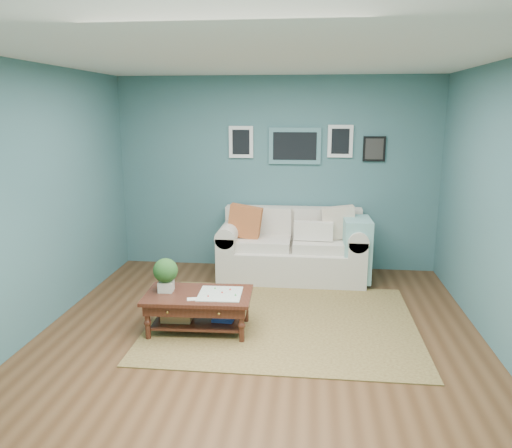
# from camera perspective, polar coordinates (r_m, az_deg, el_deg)

# --- Properties ---
(room_shell) EXTENTS (5.00, 5.02, 2.70)m
(room_shell) POSITION_cam_1_polar(r_m,az_deg,el_deg) (4.67, 0.35, 2.04)
(room_shell) COLOR brown
(room_shell) RESTS_ON ground
(area_rug) EXTENTS (2.82, 2.26, 0.01)m
(area_rug) POSITION_cam_1_polar(r_m,az_deg,el_deg) (5.49, 3.04, -11.11)
(area_rug) COLOR brown
(area_rug) RESTS_ON ground
(loveseat) EXTENTS (1.99, 0.90, 1.02)m
(loveseat) POSITION_cam_1_polar(r_m,az_deg,el_deg) (6.78, 4.86, -2.72)
(loveseat) COLOR white
(loveseat) RESTS_ON ground
(coffee_table) EXTENTS (1.11, 0.68, 0.76)m
(coffee_table) POSITION_cam_1_polar(r_m,az_deg,el_deg) (5.22, -7.21, -8.56)
(coffee_table) COLOR #35150C
(coffee_table) RESTS_ON ground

